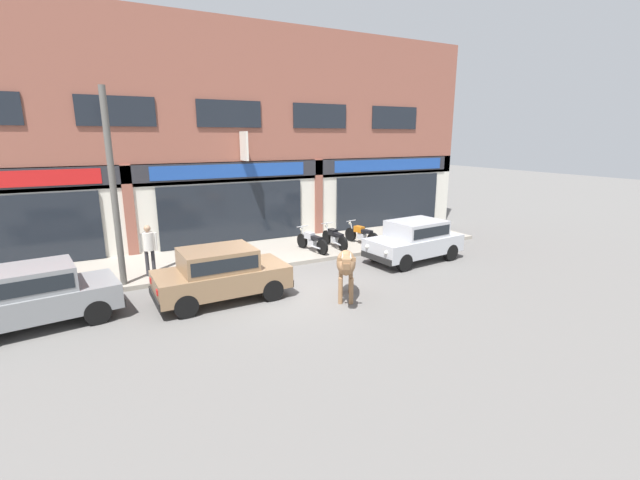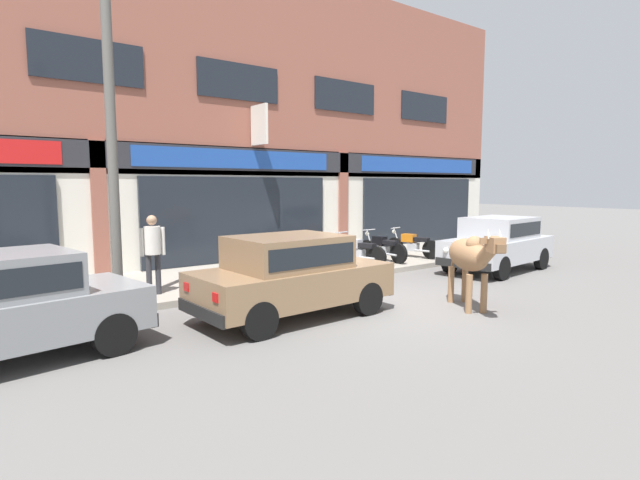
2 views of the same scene
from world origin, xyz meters
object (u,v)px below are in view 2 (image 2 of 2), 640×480
at_px(car_0, 291,272).
at_px(utility_pole, 112,152).
at_px(motorcycle_1, 383,248).
at_px(car_1, 498,241).
at_px(pedestrian, 153,246).
at_px(motorcycle_2, 412,245).
at_px(cow, 470,256).
at_px(motorcycle_0, 358,251).

xyz_separation_m(car_0, utility_pole, (-2.29, 2.24, 2.10)).
xyz_separation_m(car_0, motorcycle_1, (5.31, 3.06, -0.29)).
bearing_deg(car_1, car_0, -175.79).
distance_m(car_0, pedestrian, 3.10).
xyz_separation_m(motorcycle_2, utility_pole, (-8.83, -0.79, 2.39)).
bearing_deg(car_1, utility_pole, 169.72).
relative_size(car_0, motorcycle_2, 2.04).
relative_size(motorcycle_1, utility_pole, 0.33).
relative_size(motorcycle_1, pedestrian, 1.13).
height_order(cow, motorcycle_2, cow).
relative_size(motorcycle_0, utility_pole, 0.32).
bearing_deg(cow, pedestrian, 136.80).
relative_size(car_0, motorcycle_1, 2.02).
bearing_deg(car_0, motorcycle_2, 24.88).
height_order(motorcycle_2, pedestrian, pedestrian).
relative_size(car_1, motorcycle_0, 2.07).
distance_m(car_1, motorcycle_1, 3.15).
xyz_separation_m(motorcycle_1, pedestrian, (-6.78, -0.35, 0.60)).
bearing_deg(motorcycle_2, pedestrian, -177.68).
distance_m(cow, utility_pole, 6.79).
height_order(car_0, motorcycle_2, car_0).
bearing_deg(motorcycle_1, motorcycle_2, -1.26).
xyz_separation_m(cow, motorcycle_0, (1.23, 4.49, -0.48)).
height_order(car_0, motorcycle_1, car_0).
bearing_deg(car_0, pedestrian, 118.57).
relative_size(car_0, car_1, 0.98).
height_order(car_1, utility_pole, utility_pole).
relative_size(motorcycle_1, motorcycle_2, 1.01).
xyz_separation_m(cow, motorcycle_1, (2.27, 4.58, -0.48)).
xyz_separation_m(cow, pedestrian, (-4.51, 4.23, 0.12)).
height_order(car_1, motorcycle_1, car_1).
distance_m(cow, pedestrian, 6.18).
bearing_deg(motorcycle_1, car_0, -150.02).
distance_m(pedestrian, utility_pole, 2.02).
relative_size(car_0, motorcycle_0, 2.03).
bearing_deg(utility_pole, motorcycle_1, 6.17).
distance_m(cow, motorcycle_1, 5.14).
relative_size(car_1, pedestrian, 2.33).
bearing_deg(motorcycle_1, cow, -116.38).
distance_m(car_1, pedestrian, 8.90).
bearing_deg(cow, utility_pole, 144.76).
distance_m(motorcycle_1, utility_pole, 8.01).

